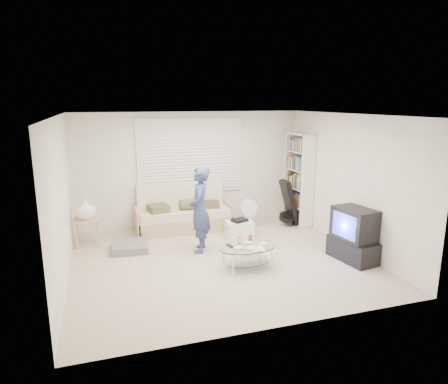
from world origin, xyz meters
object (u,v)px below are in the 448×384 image
object	(u,v)px
futon_sofa	(183,215)
tv_unit	(353,235)
bookshelf	(298,179)
coffee_table	(248,250)

from	to	relation	value
futon_sofa	tv_unit	size ratio (longest dim) A/B	2.17
futon_sofa	tv_unit	xyz separation A→B (m)	(2.46, -2.56, 0.13)
futon_sofa	tv_unit	world-z (taller)	futon_sofa
bookshelf	tv_unit	size ratio (longest dim) A/B	2.17
coffee_table	bookshelf	bearing A→B (deg)	46.02
bookshelf	coffee_table	world-z (taller)	bookshelf
futon_sofa	coffee_table	xyz separation A→B (m)	(0.60, -2.32, -0.02)
bookshelf	futon_sofa	bearing A→B (deg)	174.20
futon_sofa	bookshelf	size ratio (longest dim) A/B	1.00
futon_sofa	tv_unit	bearing A→B (deg)	-46.18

